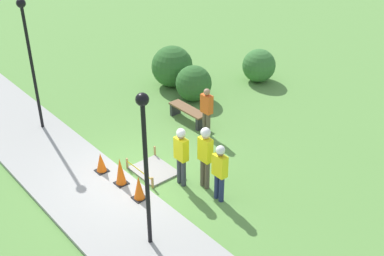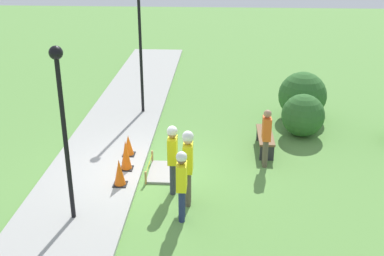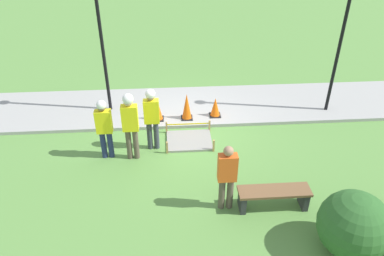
# 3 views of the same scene
# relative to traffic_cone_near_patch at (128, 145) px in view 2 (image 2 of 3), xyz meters

# --- Properties ---
(ground_plane) EXTENTS (60.00, 60.00, 0.00)m
(ground_plane) POSITION_rel_traffic_cone_near_patch_xyz_m (0.98, 0.52, -0.40)
(ground_plane) COLOR #5B8E42
(sidewalk) EXTENTS (28.00, 2.55, 0.10)m
(sidewalk) POSITION_rel_traffic_cone_near_patch_xyz_m (0.98, -0.76, -0.35)
(sidewalk) COLOR #9E9E99
(sidewalk) RESTS_ON ground_plane
(wet_concrete_patch) EXTENTS (1.30, 1.06, 0.36)m
(wet_concrete_patch) POSITION_rel_traffic_cone_near_patch_xyz_m (0.87, 1.21, -0.36)
(wet_concrete_patch) COLOR gray
(wet_concrete_patch) RESTS_ON ground_plane
(traffic_cone_near_patch) EXTENTS (0.34, 0.34, 0.60)m
(traffic_cone_near_patch) POSITION_rel_traffic_cone_near_patch_xyz_m (0.00, 0.00, 0.00)
(traffic_cone_near_patch) COLOR black
(traffic_cone_near_patch) RESTS_ON sidewalk
(traffic_cone_far_patch) EXTENTS (0.34, 0.34, 0.82)m
(traffic_cone_far_patch) POSITION_rel_traffic_cone_near_patch_xyz_m (0.87, 0.10, 0.11)
(traffic_cone_far_patch) COLOR black
(traffic_cone_far_patch) RESTS_ON sidewalk
(traffic_cone_sidewalk_edge) EXTENTS (0.34, 0.34, 0.70)m
(traffic_cone_sidewalk_edge) POSITION_rel_traffic_cone_near_patch_xyz_m (1.75, 0.09, 0.05)
(traffic_cone_sidewalk_edge) COLOR black
(traffic_cone_sidewalk_edge) RESTS_ON sidewalk
(park_bench) EXTENTS (1.57, 0.44, 0.50)m
(park_bench) POSITION_rel_traffic_cone_near_patch_xyz_m (-0.80, 3.91, -0.05)
(park_bench) COLOR #2D2D33
(park_bench) RESTS_ON ground_plane
(worker_supervisor) EXTENTS (0.40, 0.26, 1.78)m
(worker_supervisor) POSITION_rel_traffic_cone_near_patch_xyz_m (1.86, 1.45, 0.66)
(worker_supervisor) COLOR #383D47
(worker_supervisor) RESTS_ON ground_plane
(worker_assistant) EXTENTS (0.40, 0.24, 1.68)m
(worker_assistant) POSITION_rel_traffic_cone_near_patch_xyz_m (3.05, 1.76, 0.59)
(worker_assistant) COLOR navy
(worker_assistant) RESTS_ON ground_plane
(worker_trainee) EXTENTS (0.40, 0.27, 1.88)m
(worker_trainee) POSITION_rel_traffic_cone_near_patch_xyz_m (2.38, 1.85, 0.74)
(worker_trainee) COLOR brown
(worker_trainee) RESTS_ON ground_plane
(bystander_in_orange_shirt) EXTENTS (0.40, 0.22, 1.63)m
(bystander_in_orange_shirt) POSITION_rel_traffic_cone_near_patch_xyz_m (0.24, 3.83, 0.52)
(bystander_in_orange_shirt) COLOR brown
(bystander_in_orange_shirt) RESTS_ON ground_plane
(lamppost_near) EXTENTS (0.28, 0.28, 3.87)m
(lamppost_near) POSITION_rel_traffic_cone_near_patch_xyz_m (3.25, -0.66, 2.24)
(lamppost_near) COLOR black
(lamppost_near) RESTS_ON sidewalk
(lamppost_far) EXTENTS (0.28, 0.28, 4.29)m
(lamppost_far) POSITION_rel_traffic_cone_near_patch_xyz_m (-3.55, -0.14, 2.48)
(lamppost_far) COLOR black
(lamppost_far) RESTS_ON sidewalk
(shrub_rounded_mid) EXTENTS (1.63, 1.63, 1.63)m
(shrub_rounded_mid) POSITION_rel_traffic_cone_near_patch_xyz_m (-3.47, 5.37, 0.42)
(shrub_rounded_mid) COLOR #2D6028
(shrub_rounded_mid) RESTS_ON ground_plane
(shrub_rounded_far) EXTENTS (1.35, 1.35, 1.35)m
(shrub_rounded_far) POSITION_rel_traffic_cone_near_patch_xyz_m (-1.95, 5.17, 0.28)
(shrub_rounded_far) COLOR #2D6028
(shrub_rounded_far) RESTS_ON ground_plane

